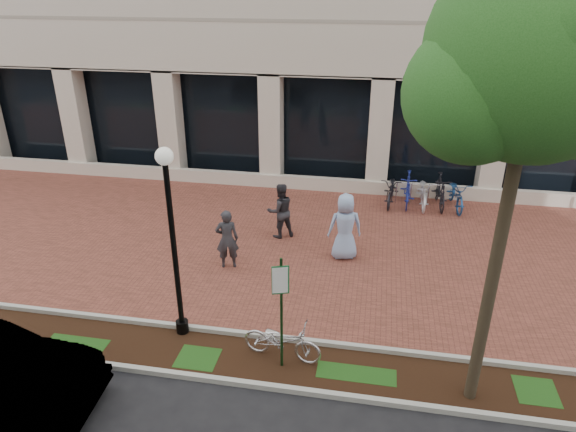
% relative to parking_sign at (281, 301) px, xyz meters
% --- Properties ---
extents(ground, '(120.00, 120.00, 0.00)m').
position_rel_parking_sign_xyz_m(ground, '(-0.35, 5.31, -1.61)').
color(ground, black).
rests_on(ground, ground).
extents(brick_plaza, '(40.00, 9.00, 0.01)m').
position_rel_parking_sign_xyz_m(brick_plaza, '(-0.35, 5.31, -1.61)').
color(brick_plaza, brown).
rests_on(brick_plaza, ground).
extents(planting_strip, '(40.00, 1.50, 0.01)m').
position_rel_parking_sign_xyz_m(planting_strip, '(-0.35, 0.06, -1.61)').
color(planting_strip, black).
rests_on(planting_strip, ground).
extents(curb_plaza_side, '(40.00, 0.12, 0.12)m').
position_rel_parking_sign_xyz_m(curb_plaza_side, '(-0.35, 0.81, -1.55)').
color(curb_plaza_side, '#AEAFA5').
rests_on(curb_plaza_side, ground).
extents(curb_street_side, '(40.00, 0.12, 0.12)m').
position_rel_parking_sign_xyz_m(curb_street_side, '(-0.35, -0.69, -1.55)').
color(curb_street_side, '#AEAFA5').
rests_on(curb_street_side, ground).
extents(parking_sign, '(0.34, 0.07, 2.55)m').
position_rel_parking_sign_xyz_m(parking_sign, '(0.00, 0.00, 0.00)').
color(parking_sign, '#133514').
rests_on(parking_sign, ground).
extents(lamppost, '(0.36, 0.36, 4.36)m').
position_rel_parking_sign_xyz_m(lamppost, '(-2.42, 0.71, 0.85)').
color(lamppost, black).
rests_on(lamppost, ground).
extents(street_tree, '(3.83, 3.19, 7.96)m').
position_rel_parking_sign_xyz_m(street_tree, '(3.77, -0.15, 4.54)').
color(street_tree, '#403424').
rests_on(street_tree, ground).
extents(locked_bicycle, '(1.77, 0.84, 0.89)m').
position_rel_parking_sign_xyz_m(locked_bicycle, '(-0.04, 0.26, -1.17)').
color(locked_bicycle, silver).
rests_on(locked_bicycle, ground).
extents(pedestrian_left, '(0.71, 0.57, 1.71)m').
position_rel_parking_sign_xyz_m(pedestrian_left, '(-2.22, 3.71, -0.76)').
color(pedestrian_left, '#2B2B30').
rests_on(pedestrian_left, ground).
extents(pedestrian_mid, '(1.06, 0.99, 1.74)m').
position_rel_parking_sign_xyz_m(pedestrian_mid, '(-1.15, 5.78, -0.75)').
color(pedestrian_mid, '#28272C').
rests_on(pedestrian_mid, ground).
extents(pedestrian_right, '(1.07, 0.83, 1.95)m').
position_rel_parking_sign_xyz_m(pedestrian_right, '(0.89, 4.80, -0.64)').
color(pedestrian_right, '#93AFDC').
rests_on(pedestrian_right, ground).
extents(bike_rack_cluster, '(3.10, 2.05, 1.16)m').
position_rel_parking_sign_xyz_m(bike_rack_cluster, '(3.33, 9.01, -1.07)').
color(bike_rack_cluster, black).
rests_on(bike_rack_cluster, ground).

